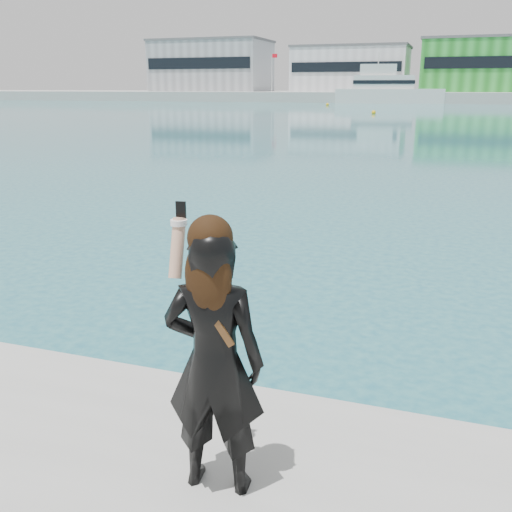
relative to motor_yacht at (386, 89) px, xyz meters
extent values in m
cube|color=#9E9E99|center=(12.38, 19.10, -1.60)|extent=(320.00, 40.00, 2.00)
cube|color=gray|center=(-42.62, 17.10, 4.90)|extent=(26.00, 16.00, 11.00)
cube|color=black|center=(-42.62, 9.00, 5.45)|extent=(24.70, 0.20, 2.42)
cube|color=#59595B|center=(-42.62, 17.10, 10.65)|extent=(26.52, 16.32, 0.50)
cube|color=silver|center=(-9.62, 17.10, 3.90)|extent=(24.00, 15.00, 9.00)
cube|color=black|center=(-9.62, 9.50, 4.35)|extent=(22.80, 0.20, 1.98)
cube|color=#59595B|center=(-9.62, 17.10, 8.65)|extent=(24.48, 15.30, 0.50)
cube|color=#218526|center=(20.38, 17.10, 4.40)|extent=(30.00, 16.00, 10.00)
cube|color=black|center=(20.38, 9.00, 4.90)|extent=(28.50, 0.20, 2.20)
cube|color=#59595B|center=(20.38, 17.10, 9.65)|extent=(30.60, 16.32, 0.50)
cylinder|color=silver|center=(-25.62, 10.10, 3.40)|extent=(0.16, 0.16, 8.00)
cube|color=red|center=(-25.02, 10.10, 6.80)|extent=(1.20, 0.04, 0.80)
cube|color=silver|center=(0.56, 0.09, -1.28)|extent=(20.42, 8.64, 2.64)
cube|color=silver|center=(-0.52, -0.09, 1.25)|extent=(11.60, 6.34, 2.42)
cube|color=silver|center=(-1.61, -0.26, 3.45)|extent=(7.12, 4.76, 1.98)
cube|color=black|center=(-0.52, -0.09, 1.25)|extent=(11.84, 6.49, 0.66)
cylinder|color=silver|center=(-1.61, -0.26, 5.54)|extent=(0.18, 0.18, 2.20)
sphere|color=#FFBA0D|center=(-7.63, -16.16, -2.60)|extent=(0.50, 0.50, 0.50)
sphere|color=#FFBA0D|center=(3.90, -45.09, -2.60)|extent=(0.50, 0.50, 0.50)
imported|color=black|center=(11.74, -111.02, -1.04)|extent=(0.59, 0.43, 1.52)
sphere|color=black|center=(11.74, -111.04, -0.33)|extent=(0.23, 0.23, 0.23)
ellipsoid|color=black|center=(11.75, -111.09, -0.52)|extent=(0.25, 0.13, 0.40)
cylinder|color=tan|center=(11.51, -110.95, -0.43)|extent=(0.09, 0.18, 0.33)
cylinder|color=white|center=(11.51, -110.91, -0.30)|extent=(0.09, 0.09, 0.03)
cube|color=black|center=(11.50, -110.87, -0.25)|extent=(0.06, 0.02, 0.11)
cube|color=#4C2D14|center=(11.78, -111.11, -0.73)|extent=(0.21, 0.04, 0.31)
camera|label=1|loc=(12.85, -113.58, 0.39)|focal=40.00mm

